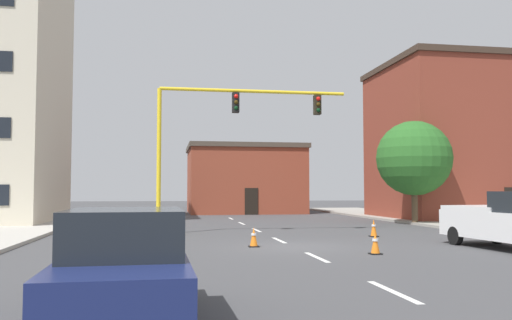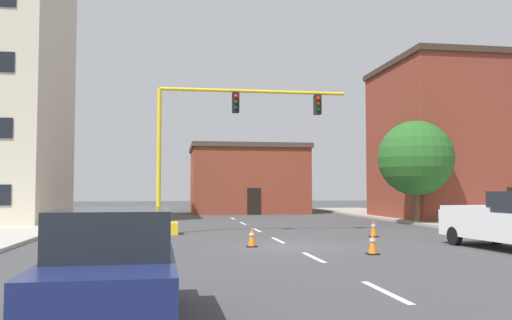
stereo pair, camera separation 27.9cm
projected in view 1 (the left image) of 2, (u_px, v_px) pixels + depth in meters
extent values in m
plane|color=#424244|center=(293.00, 247.00, 18.97)|extent=(160.00, 160.00, 0.00)
cube|color=#9E998E|center=(485.00, 226.00, 28.94)|extent=(6.00, 56.00, 0.14)
cube|color=silver|center=(393.00, 292.00, 10.60)|extent=(0.16, 2.40, 0.01)
cube|color=silver|center=(317.00, 257.00, 16.01)|extent=(0.16, 2.40, 0.01)
cube|color=silver|center=(279.00, 240.00, 21.43)|extent=(0.16, 2.40, 0.01)
cube|color=silver|center=(256.00, 230.00, 26.84)|extent=(0.16, 2.40, 0.01)
cube|color=silver|center=(242.00, 223.00, 32.26)|extent=(0.16, 2.40, 0.01)
cube|color=silver|center=(231.00, 219.00, 37.68)|extent=(0.16, 2.40, 0.01)
cube|color=brown|center=(244.00, 181.00, 47.87)|extent=(9.86, 8.65, 5.60)
cube|color=#4C4238|center=(244.00, 148.00, 48.04)|extent=(10.16, 8.95, 0.40)
cube|color=black|center=(251.00, 201.00, 43.49)|extent=(1.10, 0.06, 2.20)
cube|color=brown|center=(468.00, 144.00, 37.76)|extent=(12.08, 9.50, 10.58)
cube|color=#3D2D23|center=(467.00, 68.00, 38.07)|extent=(12.38, 9.80, 0.40)
cube|color=yellow|center=(158.00, 228.00, 24.23)|extent=(1.80, 1.20, 0.55)
cylinder|color=yellow|center=(159.00, 155.00, 24.42)|extent=(0.20, 0.20, 6.20)
cylinder|color=yellow|center=(254.00, 91.00, 25.32)|extent=(8.91, 0.16, 0.16)
cube|color=black|center=(236.00, 103.00, 25.15)|extent=(0.32, 0.36, 0.95)
sphere|color=red|center=(236.00, 96.00, 24.97)|extent=(0.20, 0.20, 0.20)
sphere|color=#38280A|center=(236.00, 102.00, 24.96)|extent=(0.20, 0.20, 0.20)
sphere|color=black|center=(236.00, 108.00, 24.94)|extent=(0.20, 0.20, 0.20)
cube|color=black|center=(317.00, 105.00, 25.81)|extent=(0.32, 0.36, 0.95)
sphere|color=red|center=(318.00, 99.00, 25.63)|extent=(0.20, 0.20, 0.20)
sphere|color=#38280A|center=(318.00, 104.00, 25.62)|extent=(0.20, 0.20, 0.20)
sphere|color=black|center=(318.00, 110.00, 25.60)|extent=(0.20, 0.20, 0.20)
cylinder|color=brown|center=(415.00, 205.00, 31.09)|extent=(0.36, 0.36, 2.26)
sphere|color=#286023|center=(414.00, 158.00, 31.25)|extent=(4.41, 4.41, 4.41)
cube|color=white|center=(511.00, 226.00, 18.11)|extent=(2.43, 5.54, 0.95)
cube|color=white|center=(487.00, 208.00, 19.29)|extent=(2.22, 2.96, 0.16)
cylinder|color=black|center=(497.00, 235.00, 20.08)|extent=(0.27, 0.70, 0.68)
cylinder|color=black|center=(455.00, 236.00, 19.64)|extent=(0.27, 0.70, 0.68)
cube|color=navy|center=(124.00, 279.00, 7.98)|extent=(1.95, 4.54, 0.70)
cube|color=#1E2328|center=(125.00, 232.00, 8.12)|extent=(1.76, 2.34, 0.70)
cylinder|color=black|center=(81.00, 286.00, 9.31)|extent=(0.24, 0.68, 0.68)
cylinder|color=black|center=(175.00, 283.00, 9.62)|extent=(0.24, 0.68, 0.68)
cube|color=black|center=(374.00, 236.00, 23.06)|extent=(0.36, 0.36, 0.04)
cone|color=orange|center=(374.00, 227.00, 23.09)|extent=(0.28, 0.28, 0.73)
cylinder|color=white|center=(374.00, 225.00, 23.09)|extent=(0.19, 0.19, 0.08)
cube|color=black|center=(375.00, 254.00, 16.74)|extent=(0.36, 0.36, 0.04)
cone|color=orange|center=(375.00, 242.00, 16.76)|extent=(0.28, 0.28, 0.67)
cylinder|color=white|center=(375.00, 240.00, 16.77)|extent=(0.19, 0.19, 0.08)
cube|color=black|center=(254.00, 246.00, 18.92)|extent=(0.36, 0.36, 0.04)
cone|color=orange|center=(254.00, 236.00, 18.94)|extent=(0.28, 0.28, 0.67)
cylinder|color=white|center=(254.00, 234.00, 18.94)|extent=(0.19, 0.19, 0.08)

